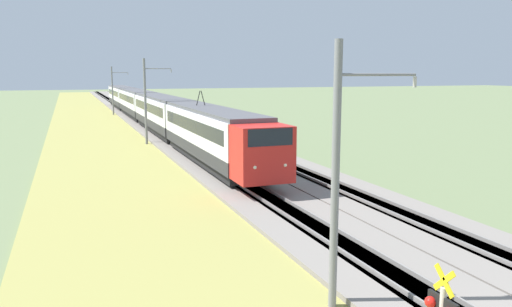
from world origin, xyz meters
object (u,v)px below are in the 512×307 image
object	(u,v)px
catenary_mast_far	(113,90)
catenary_mast_mid	(146,101)
catenary_mast_near	(338,175)
passenger_train	(147,106)

from	to	relation	value
catenary_mast_far	catenary_mast_mid	bearing A→B (deg)	180.00
catenary_mast_near	catenary_mast_mid	bearing A→B (deg)	0.01
catenary_mast_mid	catenary_mast_near	bearing A→B (deg)	-179.99
catenary_mast_mid	passenger_train	bearing A→B (deg)	-8.48
catenary_mast_near	catenary_mast_mid	size ratio (longest dim) A/B	0.95
catenary_mast_mid	catenary_mast_far	xyz separation A→B (m)	(34.05, -0.00, -0.16)
passenger_train	catenary_mast_mid	xyz separation A→B (m)	(-17.18, 2.56, 1.57)
catenary_mast_near	catenary_mast_mid	distance (m)	34.06
catenary_mast_near	catenary_mast_far	xyz separation A→B (m)	(68.11, 0.00, 0.05)
catenary_mast_near	catenary_mast_far	world-z (taller)	catenary_mast_far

